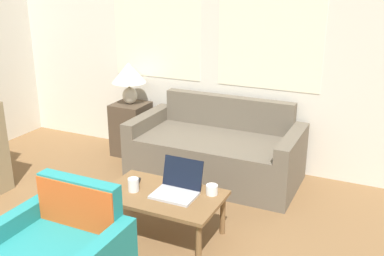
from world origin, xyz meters
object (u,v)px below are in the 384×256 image
object	(u,v)px
cup_navy	(212,190)
cup_yellow	(133,185)
tv_remote	(137,182)
coffee_table	(163,199)
table_lamp	(129,76)
couch	(217,152)
laptop	(178,187)

from	to	relation	value
cup_navy	cup_yellow	xyz separation A→B (m)	(-0.60, -0.22, 0.01)
tv_remote	coffee_table	bearing A→B (deg)	-14.32
cup_yellow	tv_remote	bearing A→B (deg)	111.60
tv_remote	table_lamp	bearing A→B (deg)	124.15
cup_navy	tv_remote	distance (m)	0.65
couch	coffee_table	bearing A→B (deg)	-88.07
couch	laptop	world-z (taller)	couch
laptop	cup_yellow	world-z (taller)	laptop
couch	tv_remote	xyz separation A→B (m)	(-0.24, -1.19, 0.13)
couch	laptop	xyz separation A→B (m)	(0.15, -1.20, 0.17)
table_lamp	tv_remote	world-z (taller)	table_lamp
cup_yellow	coffee_table	bearing A→B (deg)	12.63
laptop	couch	bearing A→B (deg)	96.97
coffee_table	tv_remote	distance (m)	0.30
coffee_table	cup_yellow	bearing A→B (deg)	-167.37
table_lamp	cup_navy	size ratio (longest dim) A/B	5.13
couch	cup_navy	size ratio (longest dim) A/B	18.50
couch	laptop	bearing A→B (deg)	-83.03
coffee_table	cup_navy	xyz separation A→B (m)	(0.36, 0.16, 0.08)
laptop	cup_yellow	distance (m)	0.36
laptop	cup_yellow	size ratio (longest dim) A/B	3.13
couch	tv_remote	bearing A→B (deg)	-101.62
coffee_table	tv_remote	size ratio (longest dim) A/B	6.13
cup_yellow	tv_remote	distance (m)	0.14
cup_yellow	tv_remote	world-z (taller)	cup_yellow
couch	tv_remote	distance (m)	1.22
cup_navy	laptop	bearing A→B (deg)	-157.94
couch	cup_yellow	xyz separation A→B (m)	(-0.19, -1.31, 0.17)
coffee_table	laptop	distance (m)	0.16
cup_yellow	tv_remote	size ratio (longest dim) A/B	0.70
couch	tv_remote	size ratio (longest dim) A/B	11.10
table_lamp	cup_navy	xyz separation A→B (m)	(1.56, -1.26, -0.53)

